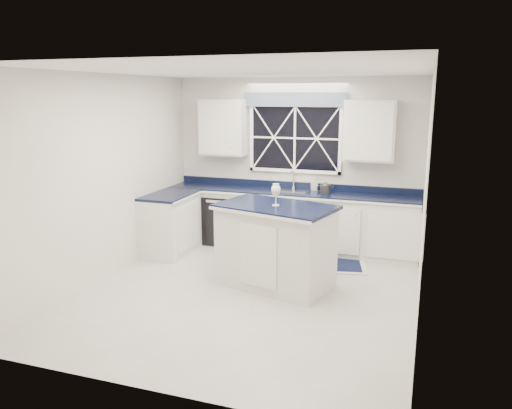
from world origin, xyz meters
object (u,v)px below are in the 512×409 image
(kettle, at_px, (325,188))
(island, at_px, (276,246))
(wine_glass, at_px, (276,191))
(dishwasher, at_px, (226,218))
(faucet, at_px, (293,179))
(soap_bottle, at_px, (314,184))

(kettle, bearing_deg, island, -110.07)
(kettle, distance_m, wine_glass, 1.69)
(dishwasher, xyz_separation_m, island, (1.34, -1.60, 0.13))
(faucet, height_order, wine_glass, wine_glass)
(dishwasher, relative_size, island, 0.51)
(faucet, distance_m, kettle, 0.59)
(dishwasher, bearing_deg, kettle, 0.35)
(dishwasher, height_order, soap_bottle, soap_bottle)
(faucet, relative_size, kettle, 1.17)
(kettle, height_order, soap_bottle, soap_bottle)
(dishwasher, distance_m, kettle, 1.77)
(island, relative_size, soap_bottle, 7.65)
(dishwasher, xyz_separation_m, faucet, (1.10, 0.19, 0.69))
(faucet, xyz_separation_m, soap_bottle, (0.34, 0.01, -0.05))
(dishwasher, relative_size, wine_glass, 2.97)
(wine_glass, bearing_deg, faucet, 97.73)
(dishwasher, distance_m, soap_bottle, 1.59)
(wine_glass, height_order, soap_bottle, wine_glass)
(faucet, height_order, soap_bottle, faucet)
(island, xyz_separation_m, kettle, (0.31, 1.61, 0.48))
(wine_glass, xyz_separation_m, soap_bottle, (0.09, 1.84, -0.22))
(dishwasher, distance_m, island, 2.09)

